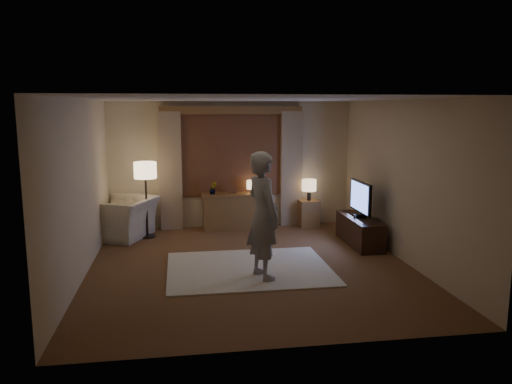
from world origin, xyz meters
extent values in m
cube|color=brown|center=(0.00, 0.00, -0.01)|extent=(5.00, 5.50, 0.02)
cube|color=silver|center=(0.00, 0.00, 2.61)|extent=(5.00, 5.50, 0.02)
cube|color=beige|center=(0.00, 2.76, 1.30)|extent=(5.00, 0.02, 2.60)
cube|color=beige|center=(0.00, -2.76, 1.30)|extent=(5.00, 0.02, 2.60)
cube|color=beige|center=(-2.51, 0.00, 1.30)|extent=(0.02, 5.50, 2.60)
cube|color=beige|center=(2.51, 0.00, 1.30)|extent=(0.02, 5.50, 2.60)
cube|color=black|center=(0.00, 2.73, 1.55)|extent=(2.00, 0.01, 1.70)
cube|color=brown|center=(0.00, 2.72, 1.55)|extent=(2.08, 0.04, 1.78)
cube|color=tan|center=(-1.25, 2.65, 1.20)|extent=(0.45, 0.12, 2.40)
cube|color=tan|center=(1.25, 2.65, 1.20)|extent=(0.45, 0.12, 2.40)
cube|color=brown|center=(0.00, 2.67, 2.42)|extent=(2.90, 0.14, 0.16)
cube|color=#F4EACD|center=(-0.05, -0.14, 0.01)|extent=(2.50, 2.00, 0.02)
cube|color=brown|center=(-0.01, 2.50, 0.35)|extent=(1.20, 0.40, 0.70)
cube|color=brown|center=(-0.01, 2.50, 0.80)|extent=(0.16, 0.02, 0.20)
imported|color=#999999|center=(-0.41, 2.50, 0.85)|extent=(0.17, 0.13, 0.30)
cylinder|color=black|center=(0.39, 2.50, 0.76)|extent=(0.08, 0.08, 0.12)
cylinder|color=#FFD399|center=(0.39, 2.50, 0.91)|extent=(0.22, 0.22, 0.18)
cylinder|color=black|center=(-1.71, 2.07, 0.01)|extent=(0.31, 0.31, 0.03)
cylinder|color=black|center=(-1.71, 2.07, 0.58)|extent=(0.04, 0.04, 1.16)
cylinder|color=#FFD399|center=(-1.71, 2.07, 1.30)|extent=(0.43, 0.43, 0.31)
imported|color=#F2E5C7|center=(-2.15, 2.10, 0.38)|extent=(1.41, 1.49, 0.77)
cube|color=brown|center=(1.59, 2.45, 0.28)|extent=(0.40, 0.40, 0.56)
cylinder|color=black|center=(1.59, 2.45, 0.66)|extent=(0.08, 0.08, 0.20)
cylinder|color=#FFD399|center=(1.59, 2.45, 0.88)|extent=(0.30, 0.30, 0.24)
cube|color=black|center=(2.15, 0.96, 0.25)|extent=(0.45, 1.40, 0.50)
cube|color=black|center=(2.15, 0.96, 0.53)|extent=(0.22, 0.10, 0.06)
cube|color=black|center=(2.15, 0.96, 0.88)|extent=(0.05, 0.92, 0.56)
cube|color=#5777ED|center=(2.12, 0.96, 0.88)|extent=(0.00, 0.85, 0.50)
imported|color=gray|center=(0.10, -0.58, 0.94)|extent=(0.64, 0.78, 1.85)
camera|label=1|loc=(-1.08, -7.50, 2.48)|focal=35.00mm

